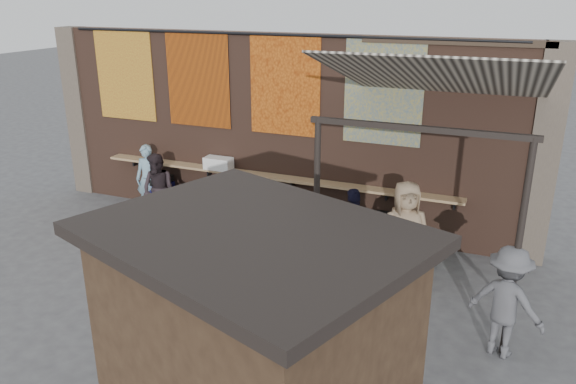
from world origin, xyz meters
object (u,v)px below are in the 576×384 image
at_px(scooter_stool_8, 353,229).
at_px(shopper_tan, 404,233).
at_px(shelf_box, 218,163).
at_px(shopper_navy, 353,231).
at_px(scooter_stool_9, 379,233).
at_px(scooter_stool_4, 250,210).
at_px(diner_right, 158,190).
at_px(diner_left, 148,179).
at_px(shopper_grey, 507,302).
at_px(scooter_stool_0, 161,196).
at_px(scooter_stool_10, 410,236).
at_px(scooter_stool_7, 325,225).
at_px(scooter_stool_1, 184,202).
at_px(scooter_stool_6, 297,220).
at_px(market_stall, 255,372).
at_px(scooter_stool_5, 275,214).
at_px(scooter_stool_3, 224,208).
at_px(scooter_stool_2, 205,207).

xyz_separation_m(scooter_stool_8, shopper_tan, (1.20, -1.11, 0.56)).
bearing_deg(shelf_box, shopper_navy, -22.01).
bearing_deg(scooter_stool_9, scooter_stool_8, 178.69).
relative_size(scooter_stool_4, diner_right, 0.55).
bearing_deg(diner_left, shopper_grey, -31.12).
bearing_deg(scooter_stool_4, diner_left, -179.75).
xyz_separation_m(diner_right, shopper_navy, (4.46, -0.54, 0.01)).
bearing_deg(scooter_stool_0, scooter_stool_10, -0.06).
bearing_deg(scooter_stool_7, scooter_stool_1, 179.25).
distance_m(scooter_stool_1, scooter_stool_6, 2.74).
height_order(diner_right, shopper_grey, shopper_grey).
bearing_deg(scooter_stool_8, scooter_stool_9, -1.31).
bearing_deg(scooter_stool_1, scooter_stool_8, -0.49).
bearing_deg(shopper_grey, scooter_stool_1, -1.85).
height_order(scooter_stool_7, shopper_navy, shopper_navy).
height_order(scooter_stool_9, shopper_navy, shopper_navy).
height_order(scooter_stool_6, shopper_grey, shopper_grey).
bearing_deg(scooter_stool_8, shopper_grey, -41.97).
xyz_separation_m(diner_right, market_stall, (4.87, -5.36, 0.57)).
height_order(scooter_stool_5, shopper_navy, shopper_navy).
bearing_deg(scooter_stool_8, scooter_stool_1, 179.51).
xyz_separation_m(scooter_stool_0, shopper_tan, (5.73, -1.15, 0.51)).
bearing_deg(scooter_stool_1, scooter_stool_0, 179.34).
height_order(scooter_stool_3, scooter_stool_10, scooter_stool_3).
distance_m(scooter_stool_1, shopper_navy, 4.40).
relative_size(diner_left, shopper_tan, 0.85).
height_order(scooter_stool_4, scooter_stool_10, scooter_stool_4).
height_order(scooter_stool_3, scooter_stool_4, scooter_stool_4).
bearing_deg(scooter_stool_1, market_stall, -51.99).
distance_m(shelf_box, shopper_tan, 4.59).
bearing_deg(diner_right, shopper_tan, 1.10).
bearing_deg(market_stall, scooter_stool_4, 136.71).
height_order(shelf_box, scooter_stool_6, shelf_box).
distance_m(scooter_stool_0, scooter_stool_5, 2.85).
height_order(scooter_stool_7, diner_left, diner_left).
bearing_deg(scooter_stool_2, scooter_stool_1, 173.53).
relative_size(scooter_stool_1, diner_right, 0.46).
relative_size(diner_right, shopper_navy, 0.99).
xyz_separation_m(diner_left, shopper_tan, (6.01, -1.12, 0.14)).
xyz_separation_m(scooter_stool_6, scooter_stool_10, (2.29, 0.03, 0.01)).
distance_m(scooter_stool_2, scooter_stool_4, 1.06).
distance_m(scooter_stool_7, scooter_stool_9, 1.10).
bearing_deg(diner_left, scooter_stool_1, -11.19).
bearing_deg(scooter_stool_0, diner_left, -175.11).
relative_size(scooter_stool_1, scooter_stool_6, 0.94).
distance_m(scooter_stool_8, shopper_navy, 1.21).
bearing_deg(scooter_stool_9, scooter_stool_10, 4.44).
xyz_separation_m(scooter_stool_5, diner_left, (-3.14, 0.03, 0.36)).
bearing_deg(scooter_stool_10, scooter_stool_7, -178.48).
height_order(scooter_stool_10, diner_right, diner_right).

